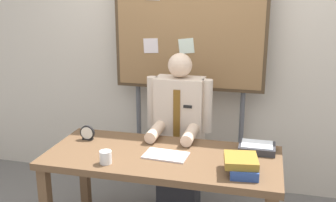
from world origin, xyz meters
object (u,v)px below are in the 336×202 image
Objects in this scene: person at (179,141)px; desk_clock at (87,133)px; book_stack at (242,165)px; bulletin_board at (189,24)px; paper_tray at (257,148)px; coffee_mug at (106,157)px; desk at (162,167)px; open_notebook at (166,155)px.

person reaches higher than desk_clock.
desk_clock is (-1.21, 0.30, -0.00)m from book_stack.
paper_tray is at bearing -47.03° from bulletin_board.
book_stack is 2.25× the size of desk_clock.
coffee_mug is 1.09m from paper_tray.
paper_tray is (0.65, -0.70, -0.82)m from bulletin_board.
person reaches higher than desk.
person reaches higher than open_notebook.
book_stack reaches higher than open_notebook.
open_notebook is at bearing -158.20° from paper_tray.
desk is 1.19× the size of person.
book_stack is at bearing -51.60° from person.
desk is at bearing -89.98° from bulletin_board.
open_notebook is at bearing 30.58° from coffee_mug.
person is 0.59m from open_notebook.
desk is 0.11m from open_notebook.
open_notebook is 0.67m from paper_tray.
coffee_mug is (-0.33, -0.24, 0.14)m from desk.
desk is 0.56m from person.
desk is 0.43m from coffee_mug.
person is at bearing 128.40° from book_stack.
book_stack is 0.86× the size of open_notebook.
coffee_mug is at bearing -175.50° from book_stack.
bulletin_board is at bearing 90.06° from person.
book_stack is 0.56m from open_notebook.
open_notebook is (-0.54, 0.14, -0.05)m from book_stack.
desk_clock is at bearing 129.63° from coffee_mug.
person is (0.00, 0.56, -0.01)m from desk.
book_stack reaches higher than paper_tray.
paper_tray is at bearing 25.20° from coffee_mug.
desk is 14.20× the size of desk_clock.
open_notebook is (0.03, -0.02, 0.10)m from desk.
desk_clock reaches higher than desk.
book_stack is 1.01× the size of paper_tray.
person reaches higher than paper_tray.
desk is at bearing -160.75° from paper_tray.
person is 0.78m from desk_clock.
bulletin_board is 19.20× the size of desk_clock.
coffee_mug is 0.34× the size of paper_tray.
coffee_mug is (-0.33, -0.79, 0.15)m from person.
desk_clock reaches higher than coffee_mug.
desk is 18.76× the size of coffee_mug.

